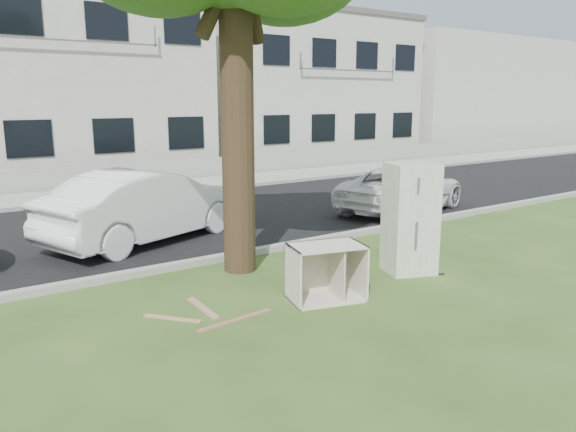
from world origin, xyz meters
TOP-DOWN VIEW (x-y plane):
  - ground at (0.00, 0.00)m, footprint 120.00×120.00m
  - road at (0.00, 6.00)m, footprint 120.00×7.00m
  - kerb_near at (0.00, 2.45)m, footprint 120.00×0.18m
  - kerb_far at (0.00, 9.55)m, footprint 120.00×0.18m
  - sidewalk at (0.00, 11.00)m, footprint 120.00×2.80m
  - low_wall at (0.00, 12.60)m, footprint 120.00×0.15m
  - townhouse_center at (0.00, 17.50)m, footprint 11.22×8.16m
  - townhouse_right at (12.00, 17.50)m, footprint 10.20×8.16m
  - filler_right at (26.00, 18.00)m, footprint 16.00×9.00m
  - fridge at (1.88, 0.09)m, footprint 0.96×0.93m
  - cabinet at (-0.12, -0.17)m, footprint 1.19×0.91m
  - plank_a at (-1.60, -0.12)m, footprint 1.16×0.21m
  - plank_b at (-2.25, 0.41)m, footprint 0.57×0.69m
  - plank_c at (-1.75, 0.53)m, footprint 0.15×0.91m
  - car_center at (-0.90, 4.64)m, footprint 4.73×2.98m
  - car_right at (5.60, 3.79)m, footprint 4.56×3.06m

SIDE VIEW (x-z plane):
  - ground at x=0.00m, z-range 0.00..0.00m
  - kerb_near at x=0.00m, z-range -0.06..0.06m
  - kerb_far at x=0.00m, z-range -0.06..0.06m
  - road at x=0.00m, z-range 0.00..0.01m
  - sidewalk at x=0.00m, z-range 0.00..0.01m
  - plank_b at x=-2.25m, z-range 0.00..0.02m
  - plank_a at x=-1.60m, z-range 0.00..0.02m
  - plank_c at x=-1.75m, z-range 0.00..0.02m
  - low_wall at x=0.00m, z-range 0.00..0.70m
  - cabinet at x=-0.12m, z-range 0.00..0.82m
  - car_right at x=5.60m, z-range 0.00..1.16m
  - car_center at x=-0.90m, z-range 0.00..1.47m
  - fridge at x=1.88m, z-range 0.00..1.83m
  - filler_right at x=26.00m, z-range 0.00..6.40m
  - townhouse_right at x=12.00m, z-range 0.00..6.84m
  - townhouse_center at x=0.00m, z-range 0.00..7.44m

